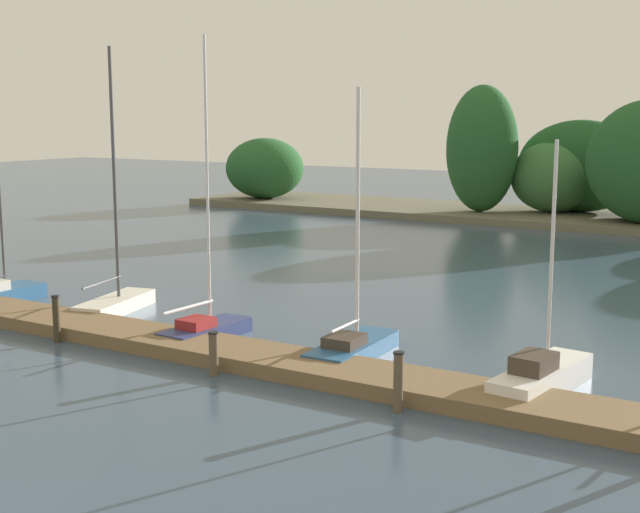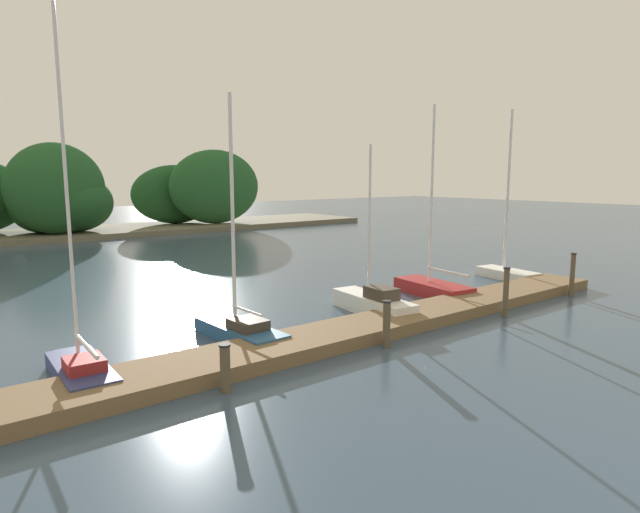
% 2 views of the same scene
% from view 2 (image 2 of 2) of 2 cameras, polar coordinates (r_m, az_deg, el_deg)
% --- Properties ---
extents(dock_pier, '(27.90, 1.80, 0.35)m').
position_cam_2_polar(dock_pier, '(13.50, -4.08, -9.74)').
color(dock_pier, brown).
rests_on(dock_pier, ground).
extents(far_shore, '(54.24, 8.00, 7.52)m').
position_cam_2_polar(far_shore, '(42.31, -28.60, 5.18)').
color(far_shore, '#66604C').
rests_on(far_shore, ground).
extents(sailboat_2, '(1.09, 3.15, 7.89)m').
position_cam_2_polar(sailboat_2, '(12.87, -24.28, -10.61)').
color(sailboat_2, navy).
rests_on(sailboat_2, ground).
extents(sailboat_3, '(1.20, 3.50, 6.54)m').
position_cam_2_polar(sailboat_3, '(14.79, -8.75, -7.46)').
color(sailboat_3, '#285684').
rests_on(sailboat_3, ground).
extents(sailboat_4, '(1.32, 3.72, 5.39)m').
position_cam_2_polar(sailboat_4, '(17.39, 5.52, -4.84)').
color(sailboat_4, white).
rests_on(sailboat_4, ground).
extents(sailboat_5, '(1.59, 3.60, 6.96)m').
position_cam_2_polar(sailboat_5, '(20.40, 11.75, -3.07)').
color(sailboat_5, maroon).
rests_on(sailboat_5, ground).
extents(sailboat_6, '(1.45, 3.00, 7.16)m').
position_cam_2_polar(sailboat_6, '(24.49, 19.21, -1.18)').
color(sailboat_6, white).
rests_on(sailboat_6, ground).
extents(mooring_piling_2, '(0.25, 0.25, 1.03)m').
position_cam_2_polar(mooring_piling_2, '(11.33, -10.12, -11.67)').
color(mooring_piling_2, brown).
rests_on(mooring_piling_2, ground).
extents(mooring_piling_3, '(0.23, 0.23, 1.25)m').
position_cam_2_polar(mooring_piling_3, '(13.99, 7.14, -7.17)').
color(mooring_piling_3, brown).
rests_on(mooring_piling_3, ground).
extents(mooring_piling_4, '(0.21, 0.21, 1.59)m').
position_cam_2_polar(mooring_piling_4, '(17.76, 19.28, -3.61)').
color(mooring_piling_4, brown).
rests_on(mooring_piling_4, ground).
extents(mooring_piling_5, '(0.21, 0.21, 1.62)m').
position_cam_2_polar(mooring_piling_5, '(21.70, 25.40, -1.76)').
color(mooring_piling_5, brown).
rests_on(mooring_piling_5, ground).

